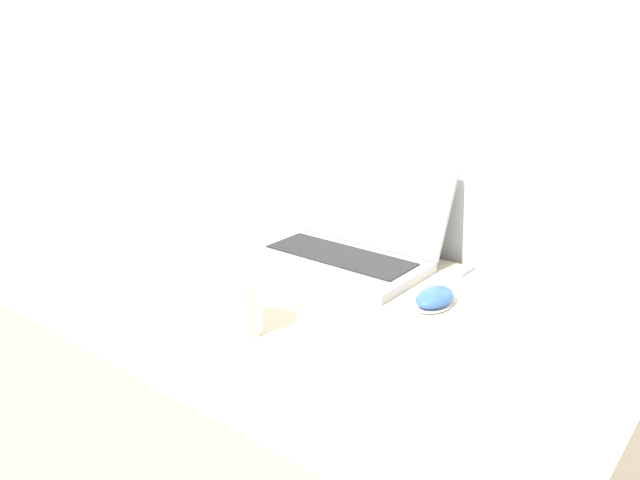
{
  "coord_description": "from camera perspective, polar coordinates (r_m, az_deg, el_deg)",
  "views": [
    {
      "loc": [
        0.74,
        -0.46,
        1.23
      ],
      "look_at": [
        -0.01,
        0.49,
        0.81
      ],
      "focal_mm": 35.0,
      "sensor_mm": 36.0,
      "label": 1
    }
  ],
  "objects": [
    {
      "name": "desk",
      "position": [
        1.4,
        -2.95,
        -18.91
      ],
      "size": [
        1.27,
        0.72,
        0.74
      ],
      "color": "beige",
      "rests_on": "ground_plane"
    },
    {
      "name": "laptop",
      "position": [
        1.37,
        2.69,
        -0.03
      ],
      "size": [
        0.37,
        0.29,
        0.21
      ],
      "color": "#ADADB2",
      "rests_on": "desk"
    },
    {
      "name": "drink_cup",
      "position": [
        1.06,
        -7.7,
        -5.93
      ],
      "size": [
        0.09,
        0.09,
        0.19
      ],
      "color": "silver",
      "rests_on": "desk"
    },
    {
      "name": "usb_stick",
      "position": [
        1.35,
        13.06,
        -2.75
      ],
      "size": [
        0.02,
        0.06,
        0.01
      ],
      "color": "#99999E",
      "rests_on": "desk"
    },
    {
      "name": "computer_mouse",
      "position": [
        1.18,
        10.43,
        -5.27
      ],
      "size": [
        0.07,
        0.1,
        0.03
      ],
      "color": "#B2B2B7",
      "rests_on": "desk"
    },
    {
      "name": "wall_back",
      "position": [
        1.43,
        7.65,
        19.65
      ],
      "size": [
        7.0,
        0.04,
        2.5
      ],
      "color": "silver",
      "rests_on": "ground_plane"
    }
  ]
}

